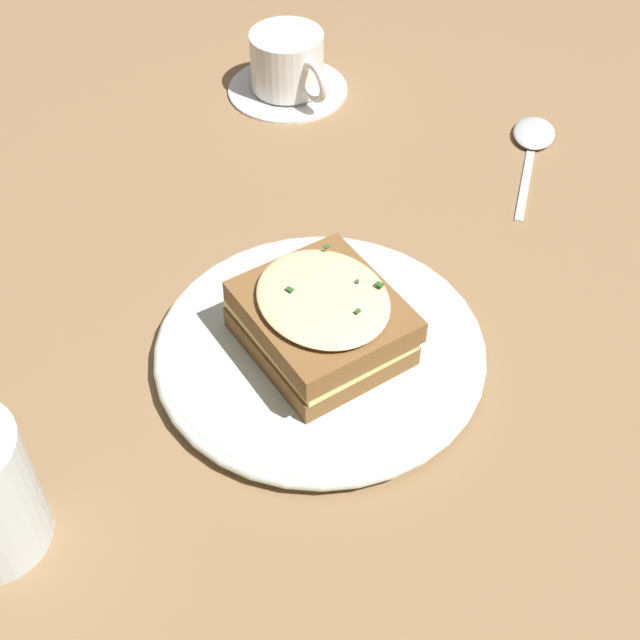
{
  "coord_description": "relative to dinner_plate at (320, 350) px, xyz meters",
  "views": [
    {
      "loc": [
        -0.49,
        0.09,
        0.54
      ],
      "look_at": [
        -0.03,
        -0.01,
        0.04
      ],
      "focal_mm": 50.0,
      "sensor_mm": 36.0,
      "label": 1
    }
  ],
  "objects": [
    {
      "name": "sandwich",
      "position": [
        -0.0,
        -0.0,
        0.04
      ],
      "size": [
        0.16,
        0.14,
        0.06
      ],
      "rotation": [
        0.0,
        0.0,
        0.38
      ],
      "color": "brown",
      "rests_on": "dinner_plate"
    },
    {
      "name": "spoon",
      "position": [
        0.24,
        -0.28,
        -0.01
      ],
      "size": [
        0.16,
        0.1,
        0.01
      ],
      "rotation": [
        0.0,
        0.0,
        4.25
      ],
      "color": "silver",
      "rests_on": "ground_plane"
    },
    {
      "name": "dinner_plate",
      "position": [
        0.0,
        0.0,
        0.0
      ],
      "size": [
        0.26,
        0.26,
        0.02
      ],
      "color": "silver",
      "rests_on": "ground_plane"
    },
    {
      "name": "ground_plane",
      "position": [
        0.03,
        0.01,
        -0.01
      ],
      "size": [
        2.4,
        2.4,
        0.0
      ],
      "primitive_type": "plane",
      "color": "olive"
    },
    {
      "name": "teacup_with_saucer",
      "position": [
        0.39,
        -0.05,
        0.02
      ],
      "size": [
        0.14,
        0.13,
        0.07
      ],
      "rotation": [
        0.0,
        0.0,
        3.53
      ],
      "color": "white",
      "rests_on": "ground_plane"
    }
  ]
}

